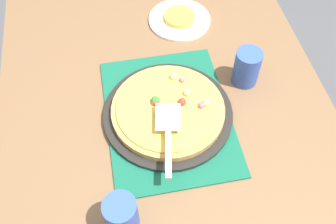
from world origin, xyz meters
name	(u,v)px	position (x,y,z in m)	size (l,w,h in m)	color
ground_plane	(168,209)	(0.00, 0.00, 0.00)	(8.00, 8.00, 0.00)	#4C4C51
dining_table	(168,135)	(0.00, 0.00, 0.64)	(1.40, 1.00, 0.75)	brown
placemat	(168,115)	(0.00, 0.00, 0.75)	(0.48, 0.36, 0.01)	#145B42
pizza_pan	(168,113)	(0.00, 0.00, 0.76)	(0.38, 0.38, 0.01)	black
pizza	(168,109)	(0.00, 0.00, 0.78)	(0.33, 0.33, 0.05)	tan
plate_near_left	(179,20)	(-0.40, 0.12, 0.76)	(0.22, 0.22, 0.01)	white
served_slice_left	(180,17)	(-0.40, 0.12, 0.77)	(0.11, 0.11, 0.02)	gold
cup_near	(247,67)	(-0.09, 0.26, 0.81)	(0.08, 0.08, 0.12)	#3351AD
cup_far	(122,215)	(0.30, -0.17, 0.81)	(0.08, 0.08, 0.12)	#3351AD
pizza_server	(168,132)	(0.10, -0.02, 0.82)	(0.23, 0.09, 0.01)	silver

